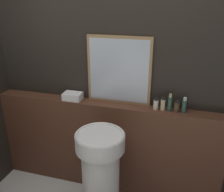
{
  "coord_description": "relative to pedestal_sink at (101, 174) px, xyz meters",
  "views": [
    {
      "loc": [
        0.68,
        -0.98,
        1.95
      ],
      "look_at": [
        0.09,
        1.06,
        1.09
      ],
      "focal_mm": 40.0,
      "sensor_mm": 36.0,
      "label": 1
    }
  ],
  "objects": [
    {
      "name": "wall_back",
      "position": [
        -0.09,
        0.55,
        0.76
      ],
      "size": [
        8.0,
        0.06,
        2.5
      ],
      "color": "black",
      "rests_on": "ground_plane"
    },
    {
      "name": "vanity_counter",
      "position": [
        -0.09,
        0.44,
        -0.0
      ],
      "size": [
        2.3,
        0.16,
        0.98
      ],
      "color": "#512D1E",
      "rests_on": "ground_plane"
    },
    {
      "name": "pedestal_sink",
      "position": [
        0.0,
        0.0,
        0.0
      ],
      "size": [
        0.42,
        0.42,
        0.9
      ],
      "color": "silver",
      "rests_on": "ground_plane"
    },
    {
      "name": "mirror",
      "position": [
        0.03,
        0.5,
        0.8
      ],
      "size": [
        0.61,
        0.03,
        0.64
      ],
      "color": "#937047",
      "rests_on": "vanity_counter"
    },
    {
      "name": "towel_stack",
      "position": [
        -0.43,
        0.44,
        0.52
      ],
      "size": [
        0.18,
        0.13,
        0.07
      ],
      "color": "white",
      "rests_on": "vanity_counter"
    },
    {
      "name": "shampoo_bottle",
      "position": [
        0.39,
        0.44,
        0.53
      ],
      "size": [
        0.05,
        0.05,
        0.11
      ],
      "color": "beige",
      "rests_on": "vanity_counter"
    },
    {
      "name": "conditioner_bottle",
      "position": [
        0.46,
        0.44,
        0.54
      ],
      "size": [
        0.04,
        0.04,
        0.12
      ],
      "color": "#C6B284",
      "rests_on": "vanity_counter"
    },
    {
      "name": "lotion_bottle",
      "position": [
        0.52,
        0.44,
        0.56
      ],
      "size": [
        0.04,
        0.04,
        0.17
      ],
      "color": "#2D4C3D",
      "rests_on": "vanity_counter"
    },
    {
      "name": "body_wash_bottle",
      "position": [
        0.58,
        0.44,
        0.53
      ],
      "size": [
        0.05,
        0.05,
        0.11
      ],
      "color": "#4C3823",
      "rests_on": "vanity_counter"
    },
    {
      "name": "hand_soap_bottle",
      "position": [
        0.64,
        0.44,
        0.55
      ],
      "size": [
        0.04,
        0.04,
        0.14
      ],
      "color": "#2D4C3D",
      "rests_on": "vanity_counter"
    }
  ]
}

